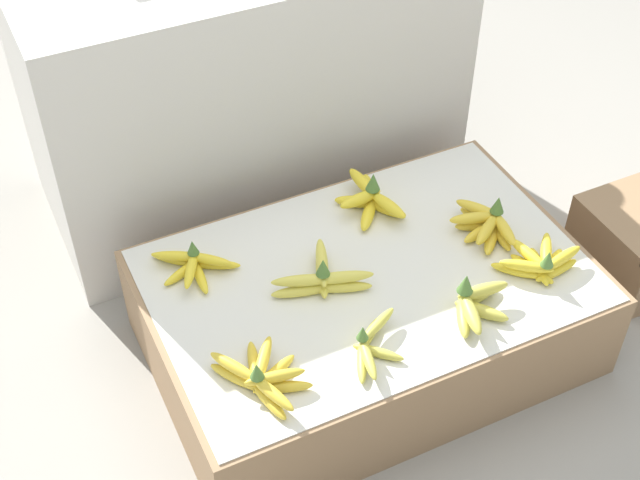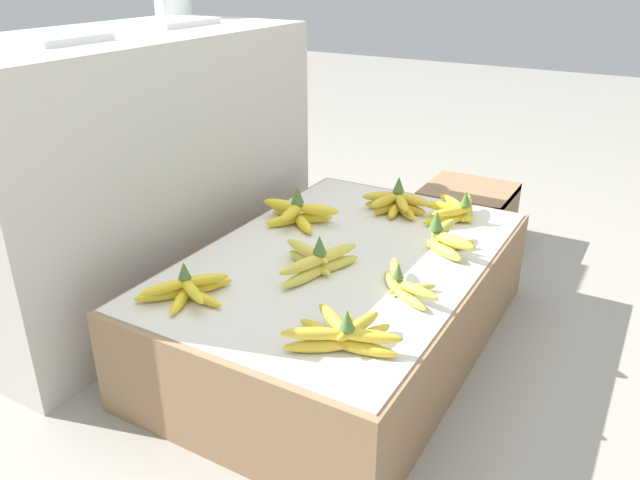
# 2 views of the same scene
# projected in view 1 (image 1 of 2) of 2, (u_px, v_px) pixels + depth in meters

# --- Properties ---
(ground_plane) EXTENTS (10.00, 10.00, 0.00)m
(ground_plane) POSITION_uv_depth(u_px,v_px,m) (365.00, 346.00, 2.34)
(ground_plane) COLOR gray
(display_platform) EXTENTS (1.07, 0.70, 0.27)m
(display_platform) POSITION_uv_depth(u_px,v_px,m) (367.00, 312.00, 2.25)
(display_platform) COLOR #997551
(display_platform) RESTS_ON ground_plane
(back_vendor_table) EXTENTS (1.19, 0.58, 0.78)m
(back_vendor_table) POSITION_uv_depth(u_px,v_px,m) (242.00, 81.00, 2.55)
(back_vendor_table) COLOR beige
(back_vendor_table) RESTS_ON ground_plane
(banana_bunch_front_left) EXTENTS (0.19, 0.24, 0.09)m
(banana_bunch_front_left) POSITION_uv_depth(u_px,v_px,m) (262.00, 377.00, 1.90)
(banana_bunch_front_left) COLOR gold
(banana_bunch_front_left) RESTS_ON display_platform
(banana_bunch_front_midleft) EXTENTS (0.17, 0.18, 0.08)m
(banana_bunch_front_midleft) POSITION_uv_depth(u_px,v_px,m) (370.00, 345.00, 1.96)
(banana_bunch_front_midleft) COLOR gold
(banana_bunch_front_midleft) RESTS_ON display_platform
(banana_bunch_front_midright) EXTENTS (0.18, 0.16, 0.11)m
(banana_bunch_front_midright) POSITION_uv_depth(u_px,v_px,m) (474.00, 303.00, 2.04)
(banana_bunch_front_midright) COLOR gold
(banana_bunch_front_midright) RESTS_ON display_platform
(banana_bunch_front_right) EXTENTS (0.22, 0.16, 0.10)m
(banana_bunch_front_right) POSITION_uv_depth(u_px,v_px,m) (540.00, 263.00, 2.15)
(banana_bunch_front_right) COLOR yellow
(banana_bunch_front_right) RESTS_ON display_platform
(banana_bunch_middle_midleft) EXTENTS (0.24, 0.19, 0.10)m
(banana_bunch_middle_midleft) POSITION_uv_depth(u_px,v_px,m) (322.00, 278.00, 2.11)
(banana_bunch_middle_midleft) COLOR #DBCC4C
(banana_bunch_middle_midleft) RESTS_ON display_platform
(banana_bunch_middle_right) EXTENTS (0.15, 0.21, 0.11)m
(banana_bunch_middle_right) POSITION_uv_depth(u_px,v_px,m) (487.00, 225.00, 2.24)
(banana_bunch_middle_right) COLOR gold
(banana_bunch_middle_right) RESTS_ON display_platform
(banana_bunch_back_left) EXTENTS (0.20, 0.20, 0.09)m
(banana_bunch_back_left) POSITION_uv_depth(u_px,v_px,m) (193.00, 264.00, 2.15)
(banana_bunch_back_left) COLOR yellow
(banana_bunch_back_left) RESTS_ON display_platform
(banana_bunch_back_midright) EXTENTS (0.17, 0.24, 0.11)m
(banana_bunch_back_midright) POSITION_uv_depth(u_px,v_px,m) (370.00, 199.00, 2.31)
(banana_bunch_back_midright) COLOR yellow
(banana_bunch_back_midright) RESTS_ON display_platform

